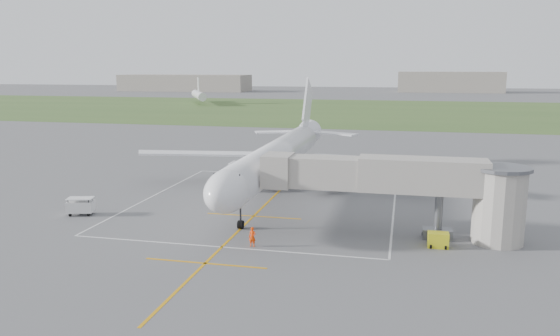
% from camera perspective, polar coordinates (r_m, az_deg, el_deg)
% --- Properties ---
extents(ground, '(700.00, 700.00, 0.00)m').
position_cam_1_polar(ground, '(65.63, -0.43, -2.76)').
color(ground, '#58585A').
rests_on(ground, ground).
extents(grass_strip, '(700.00, 120.00, 0.02)m').
position_cam_1_polar(grass_strip, '(193.29, 8.53, 5.97)').
color(grass_strip, '#3B5A27').
rests_on(grass_strip, ground).
extents(apron_markings, '(28.20, 60.00, 0.01)m').
position_cam_1_polar(apron_markings, '(60.14, -1.71, -4.00)').
color(apron_markings, orange).
rests_on(apron_markings, ground).
extents(airliner, '(38.93, 46.75, 13.52)m').
position_cam_1_polar(airliner, '(65.47, -0.28, 1.13)').
color(airliner, white).
rests_on(airliner, ground).
extents(jet_bridge, '(23.40, 5.00, 7.20)m').
position_cam_1_polar(jet_bridge, '(49.74, 13.75, -1.79)').
color(jet_bridge, gray).
rests_on(jet_bridge, ground).
extents(gpu_unit, '(1.73, 1.23, 1.29)m').
position_cam_1_polar(gpu_unit, '(48.50, 16.19, -7.25)').
color(gpu_unit, gold).
rests_on(gpu_unit, ground).
extents(baggage_cart, '(2.90, 2.17, 1.80)m').
position_cam_1_polar(baggage_cart, '(60.11, -20.11, -3.76)').
color(baggage_cart, silver).
rests_on(baggage_cart, ground).
extents(ramp_worker_nose, '(0.64, 0.45, 1.70)m').
position_cam_1_polar(ramp_worker_nose, '(46.83, -2.91, -7.20)').
color(ramp_worker_nose, '#FB3E07').
rests_on(ramp_worker_nose, ground).
extents(ramp_worker_wing, '(1.07, 1.00, 1.75)m').
position_cam_1_polar(ramp_worker_wing, '(69.19, -3.17, -1.33)').
color(ramp_worker_wing, orange).
rests_on(ramp_worker_wing, ground).
extents(distant_hangars, '(345.00, 49.00, 12.00)m').
position_cam_1_polar(distant_hangars, '(328.93, 7.59, 8.75)').
color(distant_hangars, gray).
rests_on(distant_hangars, ground).
extents(distant_aircraft, '(179.09, 65.74, 8.85)m').
position_cam_1_polar(distant_aircraft, '(230.96, 12.34, 7.47)').
color(distant_aircraft, white).
rests_on(distant_aircraft, ground).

